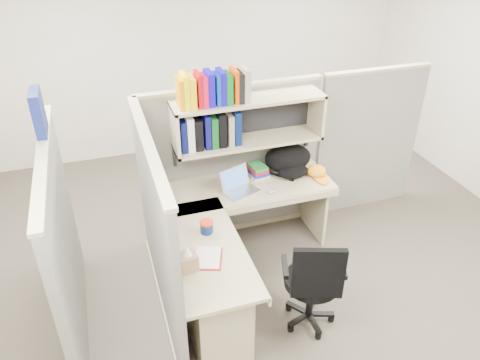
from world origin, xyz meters
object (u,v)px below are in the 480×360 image
object	(u,v)px
laptop	(241,182)
task_chair	(312,296)
backpack	(290,161)
snack_canister	(207,227)
desk	(228,278)

from	to	relation	value
laptop	task_chair	bearing A→B (deg)	-96.76
laptop	task_chair	size ratio (longest dim) A/B	0.33
laptop	backpack	world-z (taller)	backpack
laptop	backpack	size ratio (longest dim) A/B	0.65
task_chair	backpack	bearing A→B (deg)	75.61
snack_canister	task_chair	distance (m)	1.02
laptop	snack_canister	world-z (taller)	laptop
desk	task_chair	bearing A→B (deg)	-26.22
snack_canister	backpack	bearing A→B (deg)	33.26
desk	snack_canister	bearing A→B (deg)	109.31
snack_canister	task_chair	xyz separation A→B (m)	(0.71, -0.57, -0.45)
desk	laptop	size ratio (longest dim) A/B	5.65
laptop	snack_canister	size ratio (longest dim) A/B	2.80
laptop	backpack	xyz separation A→B (m)	(0.57, 0.19, 0.03)
laptop	backpack	distance (m)	0.60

